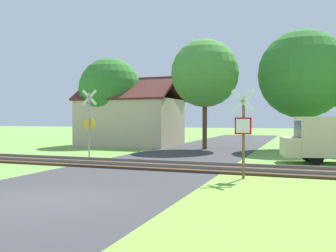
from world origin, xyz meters
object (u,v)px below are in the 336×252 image
at_px(house, 131,121).
at_px(tree_left, 110,89).
at_px(tree_center, 205,73).
at_px(tree_right, 303,74).
at_px(crossing_sign_far, 89,120).
at_px(stop_sign_near, 243,128).

distance_m(house, tree_left, 3.01).
distance_m(tree_center, tree_left, 8.26).
relative_size(tree_center, tree_right, 0.94).
xyz_separation_m(tree_center, tree_right, (6.50, 1.74, -0.13)).
relative_size(crossing_sign_far, tree_center, 0.48).
height_order(stop_sign_near, house, house).
relative_size(house, tree_right, 0.97).
relative_size(stop_sign_near, tree_left, 0.45).
bearing_deg(tree_right, tree_left, -177.55).
bearing_deg(tree_right, crossing_sign_far, -138.88).
height_order(house, tree_left, tree_left).
bearing_deg(house, crossing_sign_far, -76.43).
height_order(tree_left, tree_right, tree_right).
distance_m(crossing_sign_far, tree_left, 10.00).
bearing_deg(tree_left, tree_center, -7.77).
bearing_deg(tree_right, stop_sign_near, -97.80).
xyz_separation_m(tree_center, tree_left, (-8.14, 1.11, -0.82)).
bearing_deg(crossing_sign_far, tree_center, 51.95).
xyz_separation_m(crossing_sign_far, house, (-2.10, 9.56, -0.09)).
bearing_deg(stop_sign_near, tree_center, -63.26).
distance_m(stop_sign_near, crossing_sign_far, 10.13).
height_order(crossing_sign_far, house, house).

